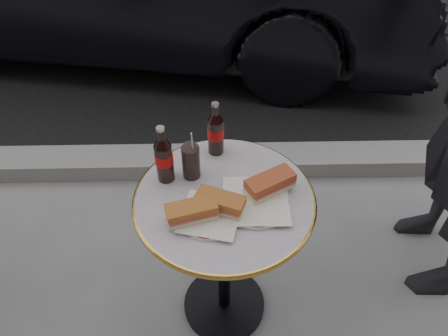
{
  "coord_description": "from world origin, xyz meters",
  "views": [
    {
      "loc": [
        -0.02,
        -0.99,
        1.83
      ],
      "look_at": [
        0.0,
        0.05,
        0.82
      ],
      "focal_mm": 35.0,
      "sensor_mm": 36.0,
      "label": 1
    }
  ],
  "objects_px": {
    "plate_left": "(210,216)",
    "cola_glass": "(191,161)",
    "cola_bottle_left": "(163,154)",
    "plate_right": "(256,202)",
    "cola_bottle_right": "(216,128)",
    "bistro_table": "(224,259)"
  },
  "relations": [
    {
      "from": "bistro_table",
      "to": "plate_left",
      "type": "distance_m",
      "value": 0.38
    },
    {
      "from": "bistro_table",
      "to": "plate_right",
      "type": "bearing_deg",
      "value": -16.88
    },
    {
      "from": "bistro_table",
      "to": "cola_bottle_left",
      "type": "xyz_separation_m",
      "value": [
        -0.2,
        0.09,
        0.48
      ]
    },
    {
      "from": "plate_left",
      "to": "cola_bottle_left",
      "type": "distance_m",
      "value": 0.26
    },
    {
      "from": "cola_bottle_left",
      "to": "cola_bottle_right",
      "type": "distance_m",
      "value": 0.22
    },
    {
      "from": "plate_right",
      "to": "cola_glass",
      "type": "xyz_separation_m",
      "value": [
        -0.22,
        0.14,
        0.06
      ]
    },
    {
      "from": "bistro_table",
      "to": "plate_right",
      "type": "distance_m",
      "value": 0.39
    },
    {
      "from": "plate_left",
      "to": "cola_glass",
      "type": "height_order",
      "value": "cola_glass"
    },
    {
      "from": "cola_bottle_right",
      "to": "cola_glass",
      "type": "bearing_deg",
      "value": -124.65
    },
    {
      "from": "plate_right",
      "to": "cola_glass",
      "type": "height_order",
      "value": "cola_glass"
    },
    {
      "from": "cola_bottle_left",
      "to": "plate_right",
      "type": "bearing_deg",
      "value": -22.45
    },
    {
      "from": "plate_left",
      "to": "cola_glass",
      "type": "xyz_separation_m",
      "value": [
        -0.06,
        0.19,
        0.06
      ]
    },
    {
      "from": "cola_bottle_right",
      "to": "cola_glass",
      "type": "height_order",
      "value": "cola_bottle_right"
    },
    {
      "from": "cola_bottle_left",
      "to": "cola_bottle_right",
      "type": "xyz_separation_m",
      "value": [
        0.18,
        0.14,
        -0.0
      ]
    },
    {
      "from": "bistro_table",
      "to": "cola_bottle_right",
      "type": "relative_size",
      "value": 3.34
    },
    {
      "from": "bistro_table",
      "to": "plate_left",
      "type": "relative_size",
      "value": 3.75
    },
    {
      "from": "cola_bottle_left",
      "to": "cola_glass",
      "type": "bearing_deg",
      "value": 8.01
    },
    {
      "from": "plate_right",
      "to": "cola_bottle_left",
      "type": "relative_size",
      "value": 1.01
    },
    {
      "from": "plate_right",
      "to": "cola_bottle_right",
      "type": "distance_m",
      "value": 0.31
    },
    {
      "from": "plate_left",
      "to": "cola_bottle_right",
      "type": "distance_m",
      "value": 0.34
    },
    {
      "from": "plate_right",
      "to": "cola_bottle_left",
      "type": "height_order",
      "value": "cola_bottle_left"
    },
    {
      "from": "cola_bottle_right",
      "to": "cola_glass",
      "type": "relative_size",
      "value": 1.64
    }
  ]
}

